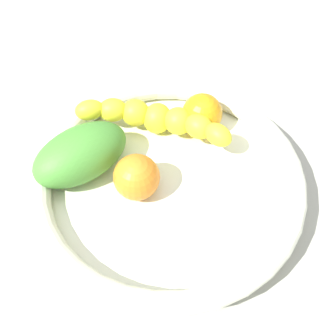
{
  "coord_description": "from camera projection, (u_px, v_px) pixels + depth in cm",
  "views": [
    {
      "loc": [
        -13.1,
        -23.85,
        45.3
      ],
      "look_at": [
        0.0,
        0.0,
        8.4
      ],
      "focal_mm": 41.22,
      "sensor_mm": 36.0,
      "label": 1
    }
  ],
  "objects": [
    {
      "name": "kitchen_counter",
      "position": [
        168.0,
        199.0,
        0.51
      ],
      "size": [
        120.0,
        120.0,
        3.0
      ],
      "primitive_type": "cube",
      "color": "#9F9F93",
      "rests_on": "ground"
    },
    {
      "name": "banana_draped_left",
      "position": [
        156.0,
        118.0,
        0.51
      ],
      "size": [
        16.44,
        15.75,
        5.07
      ],
      "color": "yellow",
      "rests_on": "fruit_bowl"
    },
    {
      "name": "orange_mid_left",
      "position": [
        202.0,
        114.0,
        0.52
      ],
      "size": [
        5.44,
        5.44,
        5.44
      ],
      "primitive_type": "sphere",
      "color": "orange",
      "rests_on": "fruit_bowl"
    },
    {
      "name": "orange_front",
      "position": [
        137.0,
        177.0,
        0.45
      ],
      "size": [
        5.57,
        5.57,
        5.57
      ],
      "primitive_type": "sphere",
      "color": "orange",
      "rests_on": "fruit_bowl"
    },
    {
      "name": "fruit_bowl",
      "position": [
        168.0,
        182.0,
        0.48
      ],
      "size": [
        33.46,
        33.46,
        4.93
      ],
      "color": "silver",
      "rests_on": "kitchen_counter"
    },
    {
      "name": "mango_green",
      "position": [
        81.0,
        154.0,
        0.47
      ],
      "size": [
        13.24,
        8.98,
        6.12
      ],
      "primitive_type": "ellipsoid",
      "rotation": [
        0.0,
        0.0,
        0.15
      ],
      "color": "#468E32",
      "rests_on": "fruit_bowl"
    }
  ]
}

